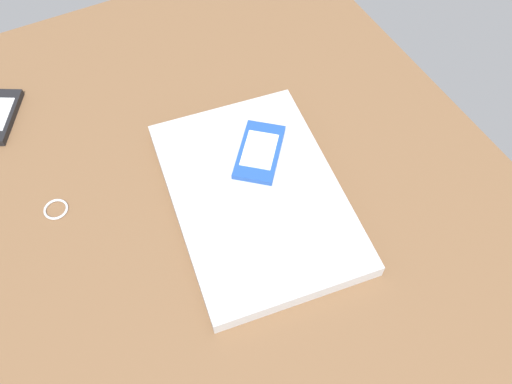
{
  "coord_description": "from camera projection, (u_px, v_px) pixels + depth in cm",
  "views": [
    {
      "loc": [
        -29.62,
        16.06,
        66.29
      ],
      "look_at": [
        6.95,
        -2.71,
        5.0
      ],
      "focal_mm": 37.15,
      "sensor_mm": 36.0,
      "label": 1
    }
  ],
  "objects": [
    {
      "name": "desk_surface",
      "position": [
        262.0,
        251.0,
        0.73
      ],
      "size": [
        120.0,
        80.0,
        3.0
      ],
      "primitive_type": "cube",
      "color": "brown",
      "rests_on": "ground"
    },
    {
      "name": "cell_phone_on_laptop",
      "position": [
        259.0,
        152.0,
        0.77
      ],
      "size": [
        11.85,
        11.19,
        0.97
      ],
      "color": "#1E479E",
      "rests_on": "laptop_closed"
    },
    {
      "name": "laptop_closed",
      "position": [
        256.0,
        195.0,
        0.75
      ],
      "size": [
        35.92,
        26.85,
        2.3
      ],
      "primitive_type": "cube",
      "rotation": [
        0.0,
        0.0,
        -0.13
      ],
      "color": "#B7BABC",
      "rests_on": "desk_surface"
    },
    {
      "name": "key_ring",
      "position": [
        56.0,
        209.0,
        0.74
      ],
      "size": [
        3.43,
        3.43,
        0.36
      ],
      "primitive_type": "torus",
      "color": "silver",
      "rests_on": "desk_surface"
    }
  ]
}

